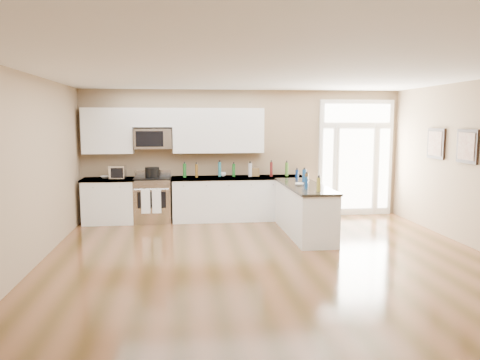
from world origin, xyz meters
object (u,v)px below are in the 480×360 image
object	(u,v)px
peninsula_cabinet	(304,211)
stockpot	(152,172)
kitchen_range	(153,199)
toaster_oven	(118,172)

from	to	relation	value
peninsula_cabinet	stockpot	world-z (taller)	stockpot
peninsula_cabinet	kitchen_range	world-z (taller)	kitchen_range
peninsula_cabinet	toaster_oven	world-z (taller)	toaster_oven
peninsula_cabinet	toaster_oven	xyz separation A→B (m)	(-3.60, 1.38, 0.64)
kitchen_range	toaster_oven	size ratio (longest dim) A/B	3.41
peninsula_cabinet	kitchen_range	distance (m)	3.25
stockpot	toaster_oven	world-z (taller)	toaster_oven
toaster_oven	kitchen_range	bearing A→B (deg)	11.44
toaster_oven	peninsula_cabinet	bearing A→B (deg)	-15.17
kitchen_range	stockpot	xyz separation A→B (m)	(0.00, -0.02, 0.58)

